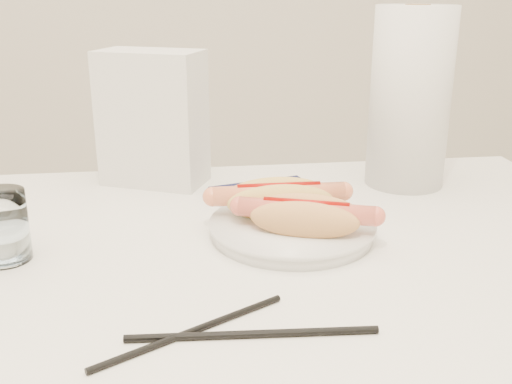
{
  "coord_description": "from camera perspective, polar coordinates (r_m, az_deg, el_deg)",
  "views": [
    {
      "loc": [
        -0.01,
        -0.63,
        1.06
      ],
      "look_at": [
        0.08,
        0.06,
        0.82
      ],
      "focal_mm": 42.24,
      "sensor_mm": 36.0,
      "label": 1
    }
  ],
  "objects": [
    {
      "name": "table",
      "position": [
        0.74,
        -6.1,
        -11.34
      ],
      "size": [
        1.2,
        0.8,
        0.75
      ],
      "color": "white",
      "rests_on": "ground"
    },
    {
      "name": "plate",
      "position": [
        0.79,
        3.44,
        -3.6
      ],
      "size": [
        0.25,
        0.25,
        0.02
      ],
      "primitive_type": "cylinder",
      "rotation": [
        0.0,
        0.0,
        -0.25
      ],
      "color": "white",
      "rests_on": "table"
    },
    {
      "name": "hotdog_left",
      "position": [
        0.8,
        2.17,
        -0.68
      ],
      "size": [
        0.18,
        0.07,
        0.05
      ],
      "rotation": [
        0.0,
        0.0,
        -0.01
      ],
      "color": "#ECBF5E",
      "rests_on": "plate"
    },
    {
      "name": "hotdog_right",
      "position": [
        0.75,
        4.74,
        -2.32
      ],
      "size": [
        0.17,
        0.11,
        0.05
      ],
      "rotation": [
        0.0,
        0.0,
        -0.34
      ],
      "color": "#E9A25B",
      "rests_on": "plate"
    },
    {
      "name": "water_glass",
      "position": [
        0.77,
        -22.97,
        -3.01
      ],
      "size": [
        0.06,
        0.06,
        0.09
      ],
      "primitive_type": "cylinder",
      "color": "white",
      "rests_on": "table"
    },
    {
      "name": "chopstick_near",
      "position": [
        0.58,
        -6.06,
        -12.96
      ],
      "size": [
        0.18,
        0.11,
        0.01
      ],
      "primitive_type": "cylinder",
      "rotation": [
        0.0,
        1.57,
        0.52
      ],
      "color": "black",
      "rests_on": "table"
    },
    {
      "name": "chopstick_far",
      "position": [
        0.57,
        -0.34,
        -13.31
      ],
      "size": [
        0.24,
        0.02,
        0.01
      ],
      "primitive_type": "cylinder",
      "rotation": [
        0.0,
        1.57,
        -0.06
      ],
      "color": "black",
      "rests_on": "table"
    },
    {
      "name": "napkin_box",
      "position": [
        0.98,
        -9.76,
        6.88
      ],
      "size": [
        0.18,
        0.15,
        0.21
      ],
      "primitive_type": "cube",
      "rotation": [
        0.0,
        0.0,
        -0.42
      ],
      "color": "silver",
      "rests_on": "table"
    },
    {
      "name": "navy_napkin",
      "position": [
        0.91,
        1.65,
        -0.61
      ],
      "size": [
        0.19,
        0.19,
        0.01
      ],
      "primitive_type": "cube",
      "rotation": [
        0.0,
        0.0,
        0.26
      ],
      "color": "#13163B",
      "rests_on": "table"
    },
    {
      "name": "paper_towel_roll",
      "position": [
        0.99,
        14.38,
        8.6
      ],
      "size": [
        0.16,
        0.16,
        0.28
      ],
      "primitive_type": "cylinder",
      "rotation": [
        0.0,
        0.0,
        -0.31
      ],
      "color": "silver",
      "rests_on": "table"
    }
  ]
}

